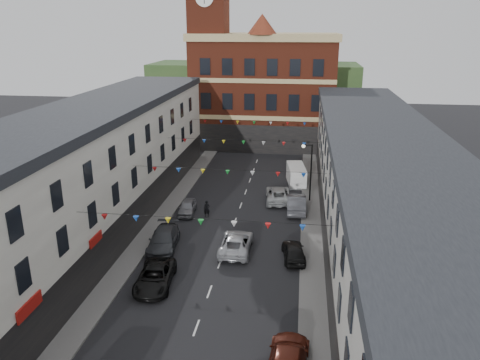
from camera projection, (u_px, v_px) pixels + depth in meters
The scene contains 19 objects.
ground at pixel (220, 263), 35.29m from camera, with size 160.00×160.00×0.00m, color black.
pavement_left at pixel (141, 245), 38.02m from camera, with size 1.80×64.00×0.15m, color #605E5B.
pavement_right at pixel (312, 256), 36.27m from camera, with size 1.80×64.00×0.15m, color #605E5B.
terrace_left at pixel (71, 185), 36.04m from camera, with size 8.40×56.00×10.70m.
terrace_right at pixel (384, 206), 33.20m from camera, with size 8.40×56.00×9.70m.
civic_building at pixel (264, 89), 68.41m from camera, with size 20.60×13.30×18.50m.
clock_tower at pixel (209, 41), 64.44m from camera, with size 5.60×5.60×30.00m.
distant_hill at pixel (254, 89), 92.52m from camera, with size 40.00×14.00×10.00m, color #2C4D24.
street_lamp at pixel (309, 165), 46.39m from camera, with size 1.10×0.36×6.00m.
car_left_c at pixel (155, 277), 32.05m from camera, with size 2.30×4.99×1.39m, color black.
car_left_d at pixel (164, 240), 37.41m from camera, with size 2.13×5.25×1.52m, color #393B40.
car_left_e at pixel (187, 207), 44.42m from camera, with size 1.50×3.73×1.27m, color gray.
car_right_c at pixel (288, 360), 24.07m from camera, with size 2.05×5.04×1.46m, color #501A10.
car_right_d at pixel (294, 251), 35.68m from camera, with size 1.61×4.01×1.37m, color black.
car_right_e at pixel (296, 203), 44.92m from camera, with size 1.74×4.98×1.64m, color #4B4D53.
car_right_f at pixel (278, 194), 47.51m from camera, with size 2.42×5.25×1.46m, color #AEB1B3.
moving_car at pixel (236, 243), 37.00m from camera, with size 2.38×5.17×1.44m, color #B3B5BB.
white_van at pixel (296, 175), 52.72m from camera, with size 1.79×4.66×2.06m, color white.
pedestrian at pixel (207, 209), 43.58m from camera, with size 0.58×0.38×1.60m, color black.
Camera 1 is at (5.73, -31.01, 17.11)m, focal length 35.00 mm.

